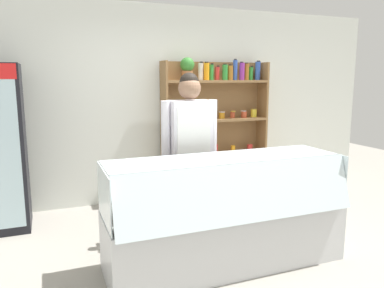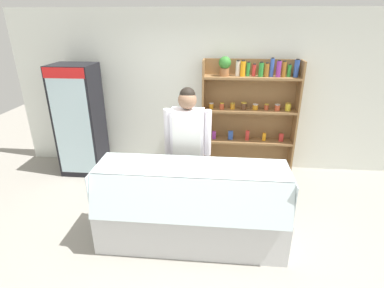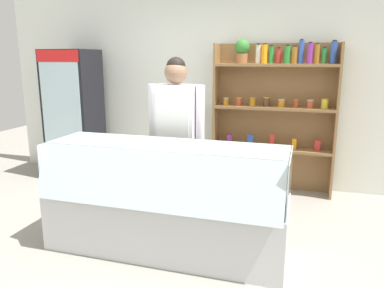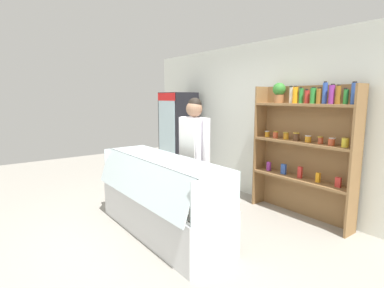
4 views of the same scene
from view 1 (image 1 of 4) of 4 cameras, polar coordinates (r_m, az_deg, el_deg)
ground_plane at (r=3.81m, az=5.68°, el=-16.69°), size 12.00×12.00×0.00m
back_wall at (r=5.34m, az=-4.26°, el=6.10°), size 6.80×0.10×2.70m
shelving_unit at (r=5.40m, az=3.34°, el=3.79°), size 1.56×0.29×1.99m
deli_display_case at (r=3.55m, az=5.01°, el=-13.17°), size 2.19×0.75×1.01m
shop_clerk at (r=3.86m, az=-0.34°, el=0.24°), size 0.61×0.25×1.77m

